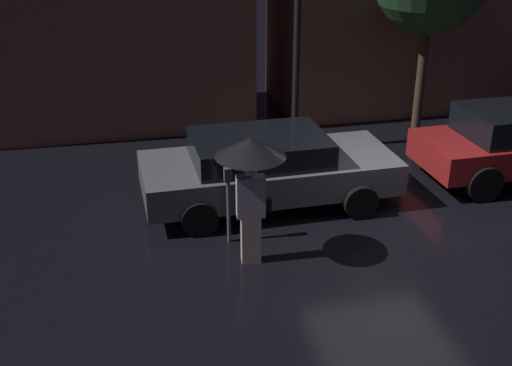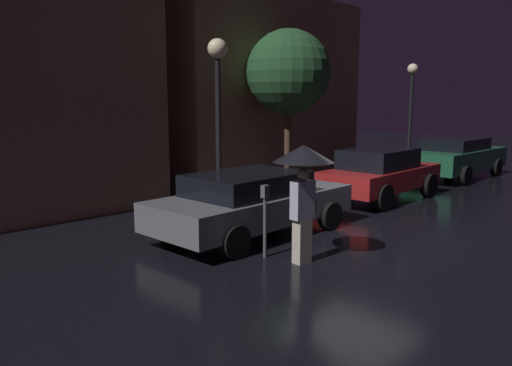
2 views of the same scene
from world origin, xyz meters
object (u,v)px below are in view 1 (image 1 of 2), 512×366
Objects in this scene: parked_car_grey at (267,167)px; pedestrian_with_umbrella at (251,165)px; street_lamp_near at (298,1)px; parking_meter at (228,197)px.

pedestrian_with_umbrella is at bearing -111.39° from parked_car_grey.
street_lamp_near reaches higher than pedestrian_with_umbrella.
street_lamp_near is (1.89, 4.26, 1.56)m from pedestrian_with_umbrella.
parked_car_grey is 3.50× the size of parking_meter.
parked_car_grey is 1.07× the size of street_lamp_near.
street_lamp_near reaches higher than parked_car_grey.
parking_meter is (-0.92, -1.24, 0.11)m from parked_car_grey.
street_lamp_near reaches higher than parking_meter.
pedestrian_with_umbrella is 4.91m from street_lamp_near.
street_lamp_near is at bearing 62.05° from parked_car_grey.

